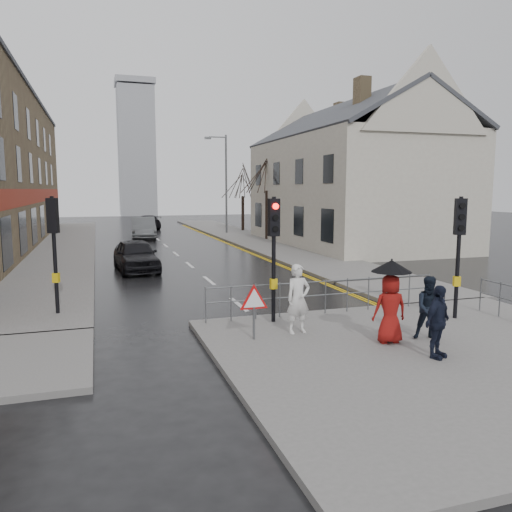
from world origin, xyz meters
TOP-DOWN VIEW (x-y plane):
  - ground at (0.00, 0.00)m, footprint 120.00×120.00m
  - near_pavement at (3.00, -3.50)m, footprint 10.00×9.00m
  - left_pavement at (-6.50, 23.00)m, footprint 4.00×44.00m
  - right_pavement at (6.50, 25.00)m, footprint 4.00×40.00m
  - pavement_bridge_right at (6.50, 3.00)m, footprint 4.00×4.20m
  - building_right_cream at (12.00, 18.00)m, footprint 9.00×16.40m
  - church_tower at (1.50, 62.00)m, footprint 5.00×5.00m
  - traffic_signal_near_left at (0.20, 0.20)m, footprint 0.28×0.27m
  - traffic_signal_near_right at (5.20, -1.00)m, footprint 0.34×0.33m
  - traffic_signal_far_left at (-5.50, 3.00)m, footprint 0.34×0.33m
  - guard_railing_front at (1.95, 0.60)m, footprint 7.14×0.04m
  - warning_sign at (-0.80, -1.21)m, footprint 0.80×0.07m
  - street_lamp at (5.82, 28.00)m, footprint 1.83×0.25m
  - tree_near at (7.50, 22.00)m, footprint 2.40×2.40m
  - tree_far at (8.00, 30.00)m, footprint 2.40×2.40m
  - pedestrian_a at (0.42, -1.01)m, footprint 0.68×0.48m
  - pedestrian_b at (3.22, -2.50)m, footprint 0.93×0.85m
  - pedestrian_with_umbrella at (2.17, -2.41)m, footprint 0.96×0.96m
  - pedestrian_d at (2.53, -3.66)m, footprint 1.00×0.76m
  - car_parked at (-2.66, 10.91)m, footprint 2.07×4.44m
  - car_mid at (-0.95, 26.39)m, footprint 1.99×5.03m
  - car_far at (0.25, 35.74)m, footprint 2.38×4.71m

SIDE VIEW (x-z plane):
  - ground at x=0.00m, z-range 0.00..0.00m
  - near_pavement at x=3.00m, z-range 0.00..0.14m
  - left_pavement at x=-6.50m, z-range 0.00..0.14m
  - right_pavement at x=6.50m, z-range 0.00..0.14m
  - pavement_bridge_right at x=6.50m, z-range 0.00..0.14m
  - car_far at x=0.25m, z-range 0.00..1.31m
  - car_parked at x=-2.66m, z-range 0.00..1.47m
  - car_mid at x=-0.95m, z-range 0.00..1.63m
  - guard_railing_front at x=1.95m, z-range 0.36..1.36m
  - pedestrian_b at x=3.22m, z-range 0.14..1.68m
  - pedestrian_d at x=2.53m, z-range 0.14..1.72m
  - pedestrian_a at x=0.42m, z-range 0.14..1.89m
  - warning_sign at x=-0.80m, z-range 0.37..1.72m
  - pedestrian_with_umbrella at x=2.17m, z-range 0.25..2.22m
  - traffic_signal_near_left at x=0.20m, z-range 0.76..4.16m
  - traffic_signal_near_right at x=5.20m, z-range 0.76..4.16m
  - traffic_signal_far_left at x=-5.50m, z-range 0.76..4.16m
  - tree_far at x=8.00m, z-range 1.60..7.24m
  - street_lamp at x=5.82m, z-range 0.71..8.71m
  - building_right_cream at x=12.00m, z-range -0.27..9.83m
  - tree_near at x=7.50m, z-range 1.85..8.43m
  - church_tower at x=1.50m, z-range 0.00..18.00m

